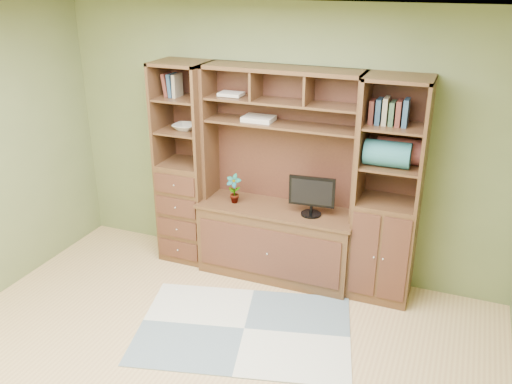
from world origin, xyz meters
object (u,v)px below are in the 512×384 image
at_px(left_tower, 185,165).
at_px(right_tower, 389,193).
at_px(monitor, 312,189).
at_px(center_hutch, 277,179).

xyz_separation_m(left_tower, right_tower, (2.02, 0.00, 0.00)).
relative_size(right_tower, monitor, 3.94).
bearing_deg(left_tower, center_hutch, -2.29).
xyz_separation_m(left_tower, monitor, (1.35, -0.07, -0.03)).
height_order(left_tower, monitor, left_tower).
height_order(center_hutch, right_tower, same).
bearing_deg(monitor, right_tower, 0.81).
distance_m(right_tower, monitor, 0.68).
bearing_deg(right_tower, center_hutch, -177.77).
distance_m(center_hutch, monitor, 0.35).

